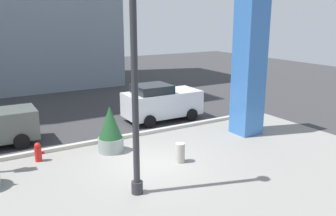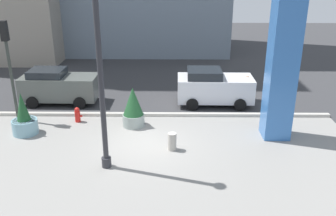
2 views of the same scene
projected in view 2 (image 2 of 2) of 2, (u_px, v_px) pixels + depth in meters
The scene contains 14 objects.
ground_plane at pixel (151, 109), 19.48m from camera, with size 60.00×60.00×0.00m, color #38383A.
plaza_pavement at pixel (143, 169), 13.90m from camera, with size 18.00×10.00×0.02m, color gray.
curb_strip at pixel (150, 114), 18.63m from camera, with size 18.00×0.24×0.16m, color #B7B2A8.
lamp_post at pixel (100, 71), 12.65m from camera, with size 0.44×0.44×7.68m.
art_pillar_blue at pixel (282, 70), 15.41m from camera, with size 1.13×1.13×6.11m, color #3870BC.
potted_plant_near_right at pixel (133, 108), 17.20m from camera, with size 1.03×1.03×1.92m.
potted_plant_curbside at pixel (24, 120), 16.49m from camera, with size 1.12×1.12×1.95m.
fire_hydrant at pixel (78, 115), 17.85m from camera, with size 0.36×0.26×0.75m.
concrete_bollard at pixel (172, 142), 15.16m from camera, with size 0.36×0.36×0.75m, color #B2ADA3.
traffic_light_far_side at pixel (8, 56), 16.97m from camera, with size 0.28×0.42×4.82m.
car_far_lane at pixel (59, 86), 20.09m from camera, with size 4.10×2.02×1.90m.
car_intersection at pixel (214, 87), 19.90m from camera, with size 4.04×2.13×1.95m.
pedestrian_on_sidewalk at pixel (246, 88), 20.01m from camera, with size 0.45×0.45×1.59m.
pedestrian_crossing at pixel (219, 89), 19.94m from camera, with size 0.45×0.45×1.58m.
Camera 2 is at (1.09, -14.07, 7.24)m, focal length 39.51 mm.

